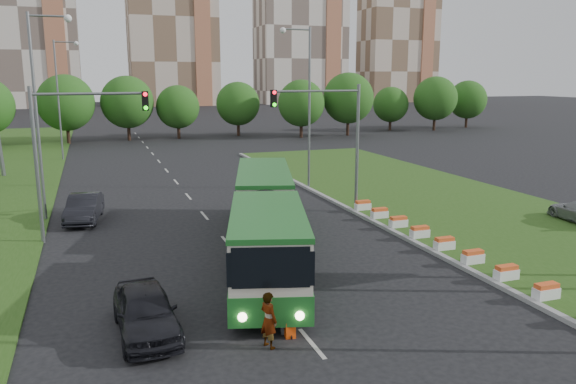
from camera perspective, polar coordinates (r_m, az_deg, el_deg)
name	(u,v)px	position (r m, az deg, el deg)	size (l,w,h in m)	color
ground	(325,273)	(24.96, 3.75, -8.19)	(360.00, 360.00, 0.00)	black
grass_median	(462,209)	(37.96, 17.22, -1.63)	(14.00, 60.00, 0.15)	#274D16
median_kerb	(365,217)	(34.34, 7.83, -2.56)	(0.30, 60.00, 0.18)	gray
lane_markings	(184,191)	(42.88, -10.53, 0.09)	(0.20, 100.00, 0.01)	#A9A8A2
flower_planters	(444,243)	(28.63, 15.60, -5.03)	(1.10, 18.10, 0.60)	white
traffic_mast_median	(334,128)	(34.69, 4.68, 6.48)	(5.76, 0.32, 8.00)	slate
traffic_mast_left	(69,139)	(30.75, -21.37, 5.05)	(5.76, 0.32, 8.00)	slate
street_lamps	(208,121)	(32.28, -8.13, 7.17)	(36.00, 60.00, 12.00)	slate
tree_line	(237,105)	(79.05, -5.25, 8.75)	(120.00, 8.00, 9.00)	#205416
apartment_tower_cwest	(20,9)	(173.18, -25.54, 16.39)	(28.00, 15.00, 52.00)	beige
apartment_tower_ceast	(172,18)	(174.06, -11.73, 16.89)	(25.00, 15.00, 50.00)	beige
apartment_tower_east	(300,28)	(183.83, 1.26, 16.36)	(27.00, 15.00, 47.00)	beige
midrise_east	(398,41)	(198.55, 11.08, 14.79)	(24.00, 14.00, 40.00)	beige
articulated_bus	(261,218)	(26.89, -2.80, -2.64)	(2.83, 18.13, 2.99)	beige
car_left_near	(146,311)	(19.67, -14.26, -11.64)	(1.90, 4.72, 1.61)	black
car_left_far	(84,208)	(35.45, -20.01, -1.54)	(1.69, 4.85, 1.60)	black
pedestrian	(269,320)	(18.17, -1.98, -12.86)	(0.68, 0.44, 1.86)	gray
shopping_trolley	(290,329)	(19.04, 0.21, -13.79)	(0.33, 0.35, 0.57)	#F1470C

